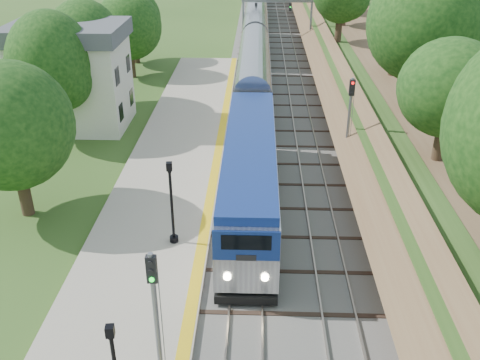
{
  "coord_description": "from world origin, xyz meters",
  "views": [
    {
      "loc": [
        0.38,
        -9.86,
        15.85
      ],
      "look_at": [
        -0.5,
        15.36,
        2.8
      ],
      "focal_mm": 40.0,
      "sensor_mm": 36.0,
      "label": 1
    }
  ],
  "objects_px": {
    "signal_farside": "(349,115)",
    "lamppost_far": "(172,208)",
    "signal_gantry": "(277,10)",
    "signal_platform": "(155,309)",
    "station_building": "(72,75)",
    "train": "(257,6)"
  },
  "relations": [
    {
      "from": "train",
      "to": "signal_platform",
      "type": "xyz_separation_m",
      "value": [
        -2.9,
        -70.64,
        1.77
      ]
    },
    {
      "from": "station_building",
      "to": "signal_farside",
      "type": "distance_m",
      "value": 21.6
    },
    {
      "from": "station_building",
      "to": "signal_farside",
      "type": "relative_size",
      "value": 1.38
    },
    {
      "from": "signal_gantry",
      "to": "train",
      "type": "relative_size",
      "value": 0.06
    },
    {
      "from": "signal_gantry",
      "to": "signal_platform",
      "type": "xyz_separation_m",
      "value": [
        -5.37,
        -51.22,
        -0.89
      ]
    },
    {
      "from": "signal_gantry",
      "to": "signal_farside",
      "type": "xyz_separation_m",
      "value": [
        3.73,
        -32.65,
        -0.88
      ]
    },
    {
      "from": "station_building",
      "to": "train",
      "type": "relative_size",
      "value": 0.06
    },
    {
      "from": "station_building",
      "to": "lamppost_far",
      "type": "height_order",
      "value": "station_building"
    },
    {
      "from": "station_building",
      "to": "signal_gantry",
      "type": "distance_m",
      "value": 29.94
    },
    {
      "from": "signal_gantry",
      "to": "lamppost_far",
      "type": "height_order",
      "value": "signal_gantry"
    },
    {
      "from": "train",
      "to": "signal_platform",
      "type": "relative_size",
      "value": 23.21
    },
    {
      "from": "station_building",
      "to": "signal_platform",
      "type": "height_order",
      "value": "station_building"
    },
    {
      "from": "station_building",
      "to": "signal_gantry",
      "type": "xyz_separation_m",
      "value": [
        16.47,
        24.99,
        0.73
      ]
    },
    {
      "from": "station_building",
      "to": "signal_gantry",
      "type": "height_order",
      "value": "station_building"
    },
    {
      "from": "station_building",
      "to": "train",
      "type": "xyz_separation_m",
      "value": [
        14.0,
        44.41,
        -1.93
      ]
    },
    {
      "from": "station_building",
      "to": "signal_platform",
      "type": "distance_m",
      "value": 28.48
    },
    {
      "from": "signal_farside",
      "to": "station_building",
      "type": "bearing_deg",
      "value": 159.23
    },
    {
      "from": "signal_platform",
      "to": "signal_farside",
      "type": "relative_size",
      "value": 0.93
    },
    {
      "from": "signal_farside",
      "to": "signal_platform",
      "type": "bearing_deg",
      "value": -116.11
    },
    {
      "from": "signal_platform",
      "to": "lamppost_far",
      "type": "bearing_deg",
      "value": 95.66
    },
    {
      "from": "signal_farside",
      "to": "lamppost_far",
      "type": "bearing_deg",
      "value": -137.1
    },
    {
      "from": "signal_gantry",
      "to": "train",
      "type": "height_order",
      "value": "signal_gantry"
    }
  ]
}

